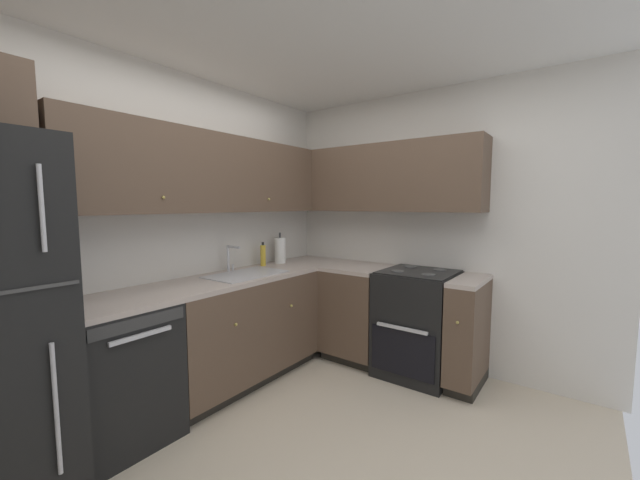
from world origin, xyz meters
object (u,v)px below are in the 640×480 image
dishwasher (118,374)px  soap_bottle (263,255)px  paper_towel_roll (280,250)px  oven_range (418,322)px

dishwasher → soap_bottle: bearing=7.0°
paper_towel_roll → soap_bottle: bearing=174.9°
dishwasher → paper_towel_roll: bearing=5.4°
paper_towel_roll → oven_range: bearing=-75.9°
oven_range → paper_towel_roll: bearing=104.1°
oven_range → soap_bottle: size_ratio=4.62×
oven_range → soap_bottle: bearing=112.4°
soap_bottle → dishwasher: bearing=-173.0°
soap_bottle → paper_towel_roll: (0.22, -0.02, 0.03)m
dishwasher → soap_bottle: size_ratio=3.81×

